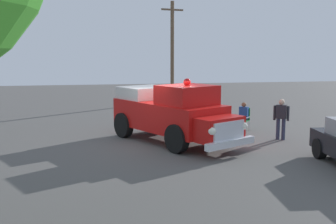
# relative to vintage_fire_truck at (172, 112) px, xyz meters

# --- Properties ---
(ground_plane) EXTENTS (60.00, 60.00, 0.00)m
(ground_plane) POSITION_rel_vintage_fire_truck_xyz_m (0.56, 0.20, -1.20)
(ground_plane) COLOR #514F4C
(vintage_fire_truck) EXTENTS (4.72, 6.27, 2.59)m
(vintage_fire_truck) POSITION_rel_vintage_fire_truck_xyz_m (0.00, 0.00, 0.00)
(vintage_fire_truck) COLOR black
(vintage_fire_truck) RESTS_ON ground
(lawn_chair_near_truck) EXTENTS (0.69, 0.69, 1.02)m
(lawn_chair_near_truck) POSITION_rel_vintage_fire_truck_xyz_m (-3.76, -1.92, -0.61)
(lawn_chair_near_truck) COLOR #B7BABF
(lawn_chair_near_truck) RESTS_ON ground
(spectator_seated) EXTENTS (0.63, 0.65, 1.29)m
(spectator_seated) POSITION_rel_vintage_fire_truck_xyz_m (-3.68, -1.82, -0.50)
(spectator_seated) COLOR #383842
(spectator_seated) RESTS_ON ground
(spectator_standing) EXTENTS (0.58, 0.45, 1.68)m
(spectator_standing) POSITION_rel_vintage_fire_truck_xyz_m (-4.48, 0.38, -0.23)
(spectator_standing) COLOR #2D334C
(spectator_standing) RESTS_ON ground
(utility_pole) EXTENTS (1.67, 0.59, 7.11)m
(utility_pole) POSITION_rel_vintage_fire_truck_xyz_m (-2.68, -13.54, 2.50)
(utility_pole) COLOR brown
(utility_pole) RESTS_ON ground
(traffic_cone) EXTENTS (0.40, 0.40, 0.64)m
(traffic_cone) POSITION_rel_vintage_fire_truck_xyz_m (-0.06, -5.21, -0.89)
(traffic_cone) COLOR orange
(traffic_cone) RESTS_ON ground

